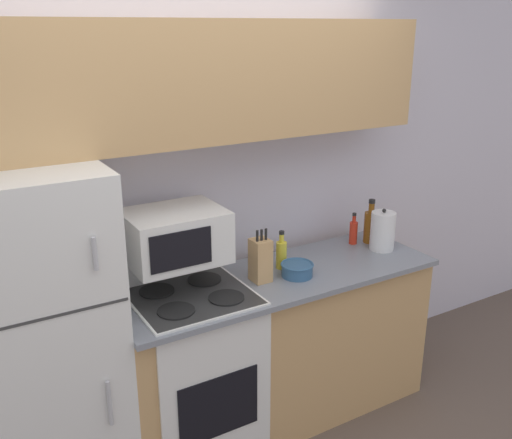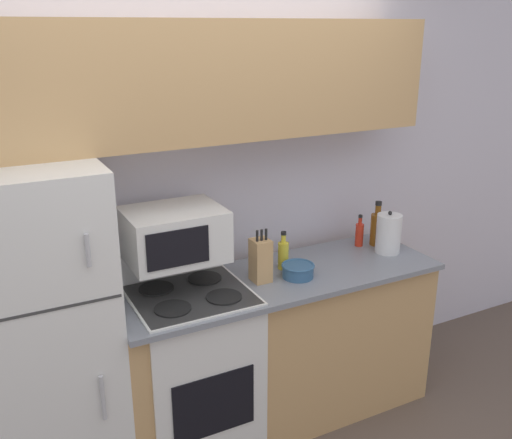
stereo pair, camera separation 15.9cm
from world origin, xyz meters
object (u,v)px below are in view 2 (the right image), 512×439
object	(u,v)px
stove	(193,369)
bowl	(298,270)
kettle	(388,234)
knife_block	(261,260)
refrigerator	(32,342)
bottle_whiskey	(377,228)
bottle_hot_sauce	(359,234)
microwave	(174,234)
bottle_cooking_spray	(283,254)

from	to	relation	value
stove	bowl	size ratio (longest dim) A/B	6.03
kettle	knife_block	bearing A→B (deg)	-179.53
refrigerator	bottle_whiskey	size ratio (longest dim) A/B	5.94
refrigerator	kettle	distance (m)	2.04
bowl	bottle_whiskey	bearing A→B (deg)	15.48
bowl	bottle_hot_sauce	xyz separation A→B (m)	(0.58, 0.22, 0.04)
stove	refrigerator	bearing A→B (deg)	176.32
stove	bottle_hot_sauce	bearing A→B (deg)	7.45
refrigerator	stove	bearing A→B (deg)	-3.68
bottle_whiskey	refrigerator	bearing A→B (deg)	-178.01
microwave	bottle_whiskey	xyz separation A→B (m)	(1.32, 0.03, -0.20)
bottle_hot_sauce	kettle	world-z (taller)	kettle
microwave	bowl	distance (m)	0.71
stove	bowl	distance (m)	0.77
microwave	bottle_hot_sauce	xyz separation A→B (m)	(1.22, 0.07, -0.23)
microwave	stove	bearing A→B (deg)	-67.43
refrigerator	bottle_hot_sauce	xyz separation A→B (m)	(1.94, 0.11, 0.17)
bottle_cooking_spray	knife_block	bearing A→B (deg)	-155.98
bowl	bottle_hot_sauce	bearing A→B (deg)	21.16
microwave	bottle_cooking_spray	distance (m)	0.66
bottle_whiskey	knife_block	bearing A→B (deg)	-171.24
microwave	bottle_hot_sauce	size ratio (longest dim) A/B	2.41
refrigerator	bottle_whiskey	world-z (taller)	refrigerator
stove	bowl	bearing A→B (deg)	-6.61
bottle_hot_sauce	stove	bearing A→B (deg)	-172.55
knife_block	microwave	bearing A→B (deg)	166.78
bottle_hot_sauce	bowl	bearing A→B (deg)	-158.84
refrigerator	bottle_whiskey	bearing A→B (deg)	1.99
microwave	bottle_cooking_spray	xyz separation A→B (m)	(0.62, -0.02, -0.22)
stove	bottle_whiskey	distance (m)	1.40
bottle_hot_sauce	refrigerator	bearing A→B (deg)	-176.89
kettle	stove	bearing A→B (deg)	179.58
knife_block	bowl	distance (m)	0.22
refrigerator	knife_block	size ratio (longest dim) A/B	5.68
microwave	bowl	xyz separation A→B (m)	(0.64, -0.16, -0.26)
kettle	bottle_cooking_spray	bearing A→B (deg)	173.62
stove	bottle_cooking_spray	size ratio (longest dim) A/B	4.96
microwave	bottle_cooking_spray	bearing A→B (deg)	-1.76
knife_block	bottle_whiskey	distance (m)	0.90
microwave	bottle_hot_sauce	world-z (taller)	microwave
bottle_cooking_spray	kettle	distance (m)	0.69
bowl	bottle_hot_sauce	world-z (taller)	bottle_hot_sauce
bottle_hot_sauce	kettle	bearing A→B (deg)	-61.81
stove	microwave	distance (m)	0.75
knife_block	bottle_whiskey	world-z (taller)	knife_block
knife_block	bottle_cooking_spray	xyz separation A→B (m)	(0.19, 0.08, -0.03)
microwave	bowl	size ratio (longest dim) A/B	2.66
stove	bottle_whiskey	size ratio (longest dim) A/B	3.90
kettle	bottle_hot_sauce	bearing A→B (deg)	118.19
microwave	bottle_whiskey	world-z (taller)	microwave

